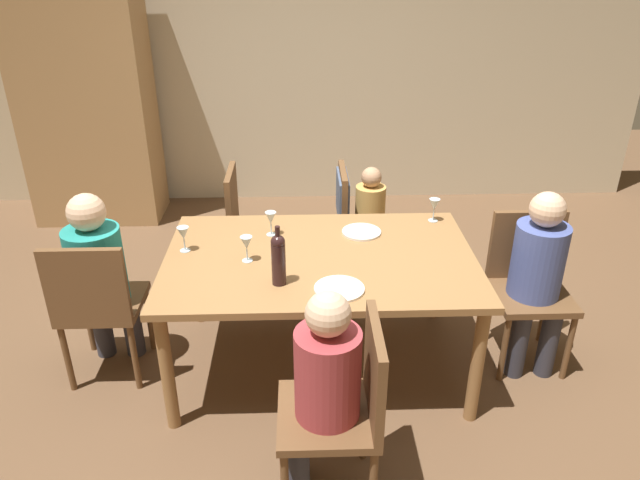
% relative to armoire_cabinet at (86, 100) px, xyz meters
% --- Properties ---
extents(ground_plane, '(10.00, 10.00, 0.00)m').
position_rel_armoire_cabinet_xyz_m(ground_plane, '(1.97, -2.32, -1.10)').
color(ground_plane, brown).
extents(rear_room_partition, '(6.40, 0.12, 2.70)m').
position_rel_armoire_cabinet_xyz_m(rear_room_partition, '(1.97, 0.45, 0.25)').
color(rear_room_partition, beige).
rests_on(rear_room_partition, ground_plane).
extents(armoire_cabinet, '(1.18, 0.62, 2.18)m').
position_rel_armoire_cabinet_xyz_m(armoire_cabinet, '(0.00, 0.00, 0.00)').
color(armoire_cabinet, '#A87F51').
rests_on(armoire_cabinet, ground_plane).
extents(dining_table, '(1.75, 1.14, 0.75)m').
position_rel_armoire_cabinet_xyz_m(dining_table, '(1.97, -2.32, -0.42)').
color(dining_table, olive).
rests_on(dining_table, ground_plane).
extents(chair_left_end, '(0.44, 0.44, 0.92)m').
position_rel_armoire_cabinet_xyz_m(chair_left_end, '(0.72, -2.41, -0.56)').
color(chair_left_end, brown).
rests_on(chair_left_end, ground_plane).
extents(chair_right_end, '(0.44, 0.44, 0.92)m').
position_rel_armoire_cabinet_xyz_m(chair_right_end, '(3.23, -2.23, -0.56)').
color(chair_right_end, brown).
rests_on(chair_right_end, ground_plane).
extents(chair_near, '(0.44, 0.44, 0.92)m').
position_rel_armoire_cabinet_xyz_m(chair_near, '(2.06, -3.27, -0.56)').
color(chair_near, brown).
rests_on(chair_near, ground_plane).
extents(chair_far_right, '(0.46, 0.44, 0.92)m').
position_rel_armoire_cabinet_xyz_m(chair_far_right, '(2.24, -1.37, -0.50)').
color(chair_far_right, brown).
rests_on(chair_far_right, ground_plane).
extents(chair_far_left, '(0.44, 0.44, 0.92)m').
position_rel_armoire_cabinet_xyz_m(chair_far_left, '(1.49, -1.37, -0.56)').
color(chair_far_left, brown).
rests_on(chair_far_left, ground_plane).
extents(person_woman_host, '(0.31, 0.36, 1.14)m').
position_rel_armoire_cabinet_xyz_m(person_woman_host, '(0.72, -2.29, -0.44)').
color(person_woman_host, '#33333D').
rests_on(person_woman_host, ground_plane).
extents(person_man_bearded, '(0.30, 0.34, 1.12)m').
position_rel_armoire_cabinet_xyz_m(person_man_bearded, '(3.23, -2.35, -0.45)').
color(person_man_bearded, '#33333D').
rests_on(person_man_bearded, ground_plane).
extents(person_man_guest, '(0.33, 0.29, 1.09)m').
position_rel_armoire_cabinet_xyz_m(person_man_guest, '(1.95, -3.27, -0.46)').
color(person_man_guest, '#33333D').
rests_on(person_man_guest, ground_plane).
extents(person_child_small, '(0.25, 0.22, 0.94)m').
position_rel_armoire_cabinet_xyz_m(person_child_small, '(2.39, -1.37, -0.54)').
color(person_child_small, '#33333D').
rests_on(person_child_small, ground_plane).
extents(wine_bottle_tall_green, '(0.07, 0.07, 0.33)m').
position_rel_armoire_cabinet_xyz_m(wine_bottle_tall_green, '(1.75, -2.61, -0.20)').
color(wine_bottle_tall_green, black).
rests_on(wine_bottle_tall_green, dining_table).
extents(wine_glass_near_left, '(0.07, 0.07, 0.15)m').
position_rel_armoire_cabinet_xyz_m(wine_glass_near_left, '(1.20, -2.23, -0.24)').
color(wine_glass_near_left, silver).
rests_on(wine_glass_near_left, dining_table).
extents(wine_glass_centre, '(0.07, 0.07, 0.15)m').
position_rel_armoire_cabinet_xyz_m(wine_glass_centre, '(1.57, -2.37, -0.24)').
color(wine_glass_centre, silver).
rests_on(wine_glass_centre, dining_table).
extents(wine_glass_near_right, '(0.07, 0.07, 0.15)m').
position_rel_armoire_cabinet_xyz_m(wine_glass_near_right, '(2.71, -1.87, -0.24)').
color(wine_glass_near_right, silver).
rests_on(wine_glass_near_right, dining_table).
extents(wine_glass_far, '(0.07, 0.07, 0.15)m').
position_rel_armoire_cabinet_xyz_m(wine_glass_far, '(1.69, -2.04, -0.24)').
color(wine_glass_far, silver).
rests_on(wine_glass_far, dining_table).
extents(dinner_plate_host, '(0.24, 0.24, 0.01)m').
position_rel_armoire_cabinet_xyz_m(dinner_plate_host, '(2.24, -2.03, -0.34)').
color(dinner_plate_host, silver).
rests_on(dinner_plate_host, dining_table).
extents(dinner_plate_guest_left, '(0.26, 0.26, 0.01)m').
position_rel_armoire_cabinet_xyz_m(dinner_plate_guest_left, '(2.06, -2.69, -0.34)').
color(dinner_plate_guest_left, white).
rests_on(dinner_plate_guest_left, dining_table).
extents(handbag, '(0.18, 0.30, 0.22)m').
position_rel_armoire_cabinet_xyz_m(handbag, '(1.93, -1.37, -0.99)').
color(handbag, brown).
rests_on(handbag, ground_plane).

